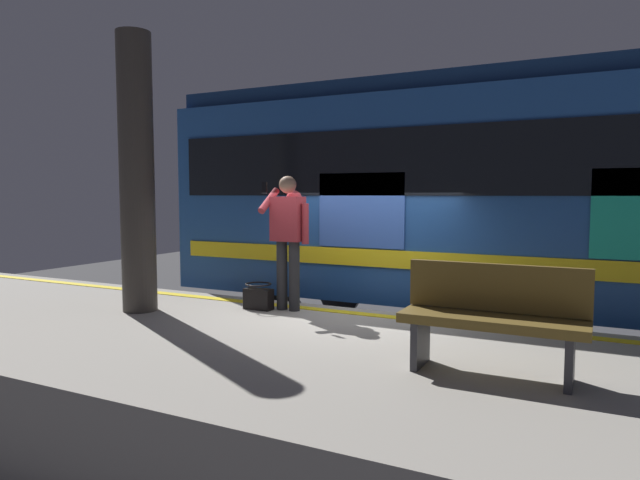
{
  "coord_description": "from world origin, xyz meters",
  "views": [
    {
      "loc": [
        -2.83,
        6.61,
        2.48
      ],
      "look_at": [
        0.36,
        0.3,
        1.9
      ],
      "focal_mm": 31.35,
      "sensor_mm": 36.0,
      "label": 1
    }
  ],
  "objects_px": {
    "train_carriage": "(509,192)",
    "station_column": "(137,174)",
    "bench": "(493,315)",
    "passenger": "(288,231)",
    "handbag": "(258,297)"
  },
  "relations": [
    {
      "from": "train_carriage",
      "to": "station_column",
      "type": "relative_size",
      "value": 2.87
    },
    {
      "from": "train_carriage",
      "to": "bench",
      "type": "bearing_deg",
      "value": 96.78
    },
    {
      "from": "train_carriage",
      "to": "passenger",
      "type": "relative_size",
      "value": 5.82
    },
    {
      "from": "station_column",
      "to": "handbag",
      "type": "bearing_deg",
      "value": -150.56
    },
    {
      "from": "station_column",
      "to": "bench",
      "type": "height_order",
      "value": "station_column"
    },
    {
      "from": "handbag",
      "to": "bench",
      "type": "bearing_deg",
      "value": 157.5
    },
    {
      "from": "handbag",
      "to": "bench",
      "type": "distance_m",
      "value": 3.42
    },
    {
      "from": "train_carriage",
      "to": "passenger",
      "type": "height_order",
      "value": "train_carriage"
    },
    {
      "from": "passenger",
      "to": "station_column",
      "type": "height_order",
      "value": "station_column"
    },
    {
      "from": "station_column",
      "to": "passenger",
      "type": "bearing_deg",
      "value": -152.08
    },
    {
      "from": "station_column",
      "to": "bench",
      "type": "bearing_deg",
      "value": 172.8
    },
    {
      "from": "station_column",
      "to": "bench",
      "type": "relative_size",
      "value": 2.35
    },
    {
      "from": "handbag",
      "to": "train_carriage",
      "type": "bearing_deg",
      "value": -136.15
    },
    {
      "from": "handbag",
      "to": "station_column",
      "type": "relative_size",
      "value": 0.11
    },
    {
      "from": "train_carriage",
      "to": "bench",
      "type": "relative_size",
      "value": 6.74
    }
  ]
}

